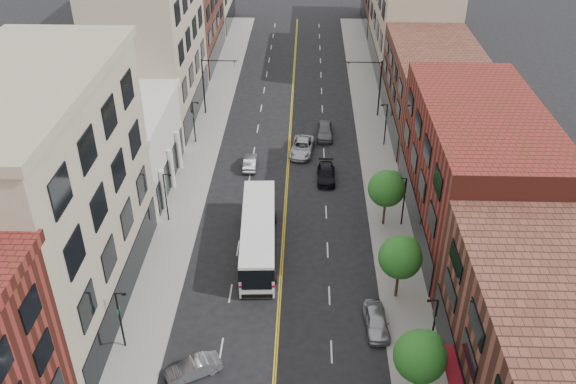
# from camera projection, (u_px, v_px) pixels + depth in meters

# --- Properties ---
(sidewalk_left) EXTENTS (4.00, 110.00, 0.15)m
(sidewalk_left) POSITION_uv_depth(u_px,v_px,m) (198.00, 163.00, 67.14)
(sidewalk_left) COLOR gray
(sidewalk_left) RESTS_ON ground
(sidewalk_right) EXTENTS (4.00, 110.00, 0.15)m
(sidewalk_right) POSITION_uv_depth(u_px,v_px,m) (379.00, 166.00, 66.60)
(sidewalk_right) COLOR gray
(sidewalk_right) RESTS_ON ground
(bldg_l_tanoffice) EXTENTS (10.00, 22.00, 18.00)m
(bldg_l_tanoffice) POSITION_uv_depth(u_px,v_px,m) (43.00, 205.00, 43.97)
(bldg_l_tanoffice) COLOR tan
(bldg_l_tanoffice) RESTS_ON ground
(bldg_l_white) EXTENTS (10.00, 14.00, 8.00)m
(bldg_l_white) POSITION_uv_depth(u_px,v_px,m) (120.00, 148.00, 61.85)
(bldg_l_white) COLOR silver
(bldg_l_white) RESTS_ON ground
(bldg_l_far_a) EXTENTS (10.00, 20.00, 18.00)m
(bldg_l_far_a) POSITION_uv_depth(u_px,v_px,m) (151.00, 45.00, 73.55)
(bldg_l_far_a) COLOR tan
(bldg_l_far_a) RESTS_ON ground
(bldg_l_far_b) EXTENTS (10.00, 20.00, 15.00)m
(bldg_l_far_b) POSITION_uv_depth(u_px,v_px,m) (182.00, 11.00, 91.26)
(bldg_l_far_b) COLOR brown
(bldg_l_far_b) RESTS_ON ground
(bldg_r_mid) EXTENTS (10.00, 22.00, 12.00)m
(bldg_r_mid) POSITION_uv_depth(u_px,v_px,m) (476.00, 171.00, 53.96)
(bldg_r_mid) COLOR maroon
(bldg_r_mid) RESTS_ON ground
(bldg_r_far_a) EXTENTS (10.00, 20.00, 10.00)m
(bldg_r_far_a) POSITION_uv_depth(u_px,v_px,m) (434.00, 89.00, 72.24)
(bldg_r_far_a) COLOR brown
(bldg_r_far_a) RESTS_ON ground
(bldg_r_far_b) EXTENTS (10.00, 22.00, 14.00)m
(bldg_r_far_b) POSITION_uv_depth(u_px,v_px,m) (411.00, 20.00, 88.92)
(bldg_r_far_b) COLOR tan
(bldg_r_far_b) RESTS_ON ground
(tree_r_1) EXTENTS (3.40, 3.40, 5.59)m
(tree_r_1) POSITION_uv_depth(u_px,v_px,m) (421.00, 355.00, 38.31)
(tree_r_1) COLOR black
(tree_r_1) RESTS_ON sidewalk_right
(tree_r_2) EXTENTS (3.40, 3.40, 5.59)m
(tree_r_2) POSITION_uv_depth(u_px,v_px,m) (401.00, 256.00, 46.77)
(tree_r_2) COLOR black
(tree_r_2) RESTS_ON sidewalk_right
(tree_r_3) EXTENTS (3.40, 3.40, 5.59)m
(tree_r_3) POSITION_uv_depth(u_px,v_px,m) (388.00, 187.00, 55.22)
(tree_r_3) COLOR black
(tree_r_3) RESTS_ON sidewalk_right
(lamp_l_1) EXTENTS (0.81, 0.55, 5.05)m
(lamp_l_1) POSITION_uv_depth(u_px,v_px,m) (120.00, 317.00, 42.80)
(lamp_l_1) COLOR black
(lamp_l_1) RESTS_ON sidewalk_left
(lamp_l_2) EXTENTS (0.81, 0.55, 5.05)m
(lamp_l_2) POSITION_uv_depth(u_px,v_px,m) (166.00, 195.00, 56.32)
(lamp_l_2) COLOR black
(lamp_l_2) RESTS_ON sidewalk_left
(lamp_l_3) EXTENTS (0.81, 0.55, 5.05)m
(lamp_l_3) POSITION_uv_depth(u_px,v_px,m) (194.00, 120.00, 69.85)
(lamp_l_3) COLOR black
(lamp_l_3) RESTS_ON sidewalk_left
(lamp_r_1) EXTENTS (0.81, 0.55, 5.05)m
(lamp_r_1) POSITION_uv_depth(u_px,v_px,m) (433.00, 324.00, 42.21)
(lamp_r_1) COLOR black
(lamp_r_1) RESTS_ON sidewalk_right
(lamp_r_2) EXTENTS (0.81, 0.55, 5.05)m
(lamp_r_2) POSITION_uv_depth(u_px,v_px,m) (404.00, 199.00, 55.74)
(lamp_r_2) COLOR black
(lamp_r_2) RESTS_ON sidewalk_right
(lamp_r_3) EXTENTS (0.81, 0.55, 5.05)m
(lamp_r_3) POSITION_uv_depth(u_px,v_px,m) (385.00, 123.00, 69.26)
(lamp_r_3) COLOR black
(lamp_r_3) RESTS_ON sidewalk_right
(signal_mast_left) EXTENTS (4.49, 0.18, 7.20)m
(signal_mast_left) POSITION_uv_depth(u_px,v_px,m) (209.00, 80.00, 75.70)
(signal_mast_left) COLOR black
(signal_mast_left) RESTS_ON sidewalk_left
(signal_mast_right) EXTENTS (4.49, 0.18, 7.20)m
(signal_mast_right) POSITION_uv_depth(u_px,v_px,m) (374.00, 82.00, 75.14)
(signal_mast_right) COLOR black
(signal_mast_right) RESTS_ON sidewalk_right
(city_bus) EXTENTS (3.64, 13.13, 3.34)m
(city_bus) POSITION_uv_depth(u_px,v_px,m) (258.00, 233.00, 52.97)
(city_bus) COLOR silver
(city_bus) RESTS_ON ground
(car_angle_b) EXTENTS (4.04, 3.00, 1.27)m
(car_angle_b) POSITION_uv_depth(u_px,v_px,m) (193.00, 368.00, 41.87)
(car_angle_b) COLOR #A4A6AB
(car_angle_b) RESTS_ON ground
(car_parked_far) EXTENTS (1.98, 4.36, 1.45)m
(car_parked_far) POSITION_uv_depth(u_px,v_px,m) (376.00, 321.00, 45.59)
(car_parked_far) COLOR #A5A6AD
(car_parked_far) RESTS_ON ground
(car_lane_behind) EXTENTS (1.42, 3.94, 1.29)m
(car_lane_behind) POSITION_uv_depth(u_px,v_px,m) (250.00, 162.00, 66.21)
(car_lane_behind) COLOR #545359
(car_lane_behind) RESTS_ON ground
(car_lane_a) EXTENTS (1.91, 4.65, 1.34)m
(car_lane_a) POSITION_uv_depth(u_px,v_px,m) (326.00, 174.00, 64.03)
(car_lane_a) COLOR black
(car_lane_a) RESTS_ON ground
(car_lane_b) EXTENTS (3.13, 5.64, 1.49)m
(car_lane_b) POSITION_uv_depth(u_px,v_px,m) (302.00, 147.00, 68.95)
(car_lane_b) COLOR #B0B3B8
(car_lane_b) RESTS_ON ground
(car_lane_c) EXTENTS (2.00, 4.76, 1.61)m
(car_lane_c) POSITION_uv_depth(u_px,v_px,m) (325.00, 131.00, 72.29)
(car_lane_c) COLOR #56565C
(car_lane_c) RESTS_ON ground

